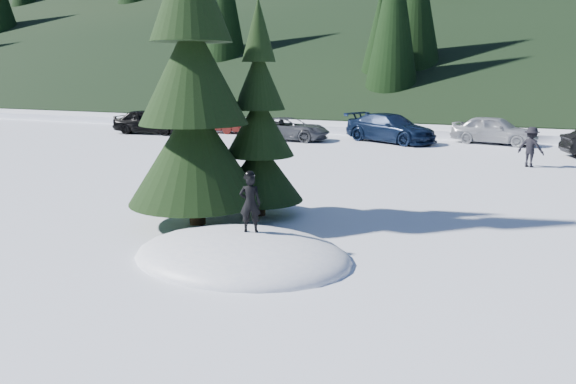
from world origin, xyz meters
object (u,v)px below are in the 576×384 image
at_px(child_skier, 250,203).
at_px(car_2, 289,129).
at_px(car_3, 390,128).
at_px(spruce_tall, 193,85).
at_px(adult_2, 531,147).
at_px(car_1, 214,121).
at_px(car_4, 494,130).
at_px(car_0, 150,121).
at_px(spruce_short, 259,134).

bearing_deg(child_skier, car_2, -89.32).
height_order(child_skier, car_3, child_skier).
relative_size(child_skier, car_3, 0.23).
bearing_deg(car_3, spruce_tall, -156.19).
xyz_separation_m(adult_2, car_1, (-17.78, 5.93, -0.09)).
bearing_deg(child_skier, car_1, -77.81).
bearing_deg(car_4, car_0, 112.69).
relative_size(spruce_tall, child_skier, 7.36).
relative_size(spruce_tall, car_4, 2.04).
bearing_deg(spruce_tall, car_0, 130.51).
xyz_separation_m(spruce_short, car_4, (4.37, 17.80, -1.39)).
xyz_separation_m(child_skier, adult_2, (4.93, 13.83, -0.29)).
bearing_deg(car_4, car_3, 118.89).
distance_m(spruce_short, car_2, 16.20).
height_order(child_skier, car_2, child_skier).
bearing_deg(adult_2, car_4, -53.71).
distance_m(car_2, car_3, 5.36).
height_order(car_2, car_3, car_3).
height_order(car_1, car_3, car_3).
relative_size(spruce_short, car_0, 1.25).
relative_size(spruce_tall, adult_2, 5.56).
bearing_deg(spruce_short, car_4, 76.21).
bearing_deg(car_2, car_0, 91.53).
xyz_separation_m(car_0, car_4, (19.01, 3.24, -0.01)).
bearing_deg(child_skier, car_0, -68.59).
relative_size(spruce_tall, spruce_short, 1.60).
height_order(spruce_tall, car_3, spruce_tall).
height_order(adult_2, car_2, adult_2).
bearing_deg(car_2, spruce_tall, -165.19).
relative_size(car_0, car_3, 0.84).
distance_m(car_0, car_1, 3.80).
xyz_separation_m(child_skier, car_3, (-1.90, 19.32, -0.33)).
relative_size(child_skier, car_1, 0.28).
relative_size(adult_2, car_3, 0.30).
distance_m(spruce_short, car_4, 18.39).
height_order(car_0, car_4, car_0).
height_order(child_skier, car_0, child_skier).
height_order(spruce_short, car_3, spruce_short).
height_order(car_0, car_3, car_3).
distance_m(child_skier, car_2, 19.33).
bearing_deg(adult_2, spruce_tall, 81.22).
distance_m(adult_2, car_0, 21.15).
distance_m(adult_2, car_3, 8.76).
bearing_deg(adult_2, car_1, 3.10).
distance_m(spruce_tall, car_4, 20.11).
distance_m(spruce_tall, car_1, 21.24).
bearing_deg(car_0, spruce_tall, -146.11).
relative_size(adult_2, car_2, 0.35).
bearing_deg(spruce_short, car_2, 111.19).
bearing_deg(car_1, child_skier, -150.11).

